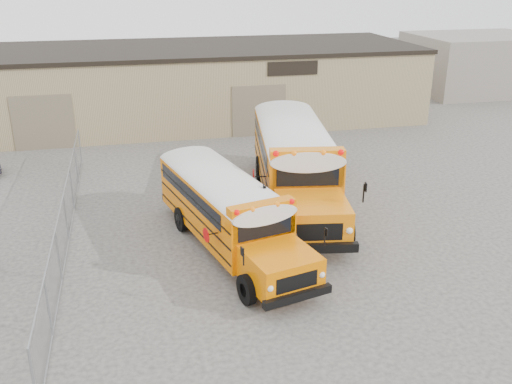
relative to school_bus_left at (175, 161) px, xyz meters
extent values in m
plane|color=#3D3A38|center=(1.69, -6.68, -1.54)|extent=(120.00, 120.00, 0.00)
cube|color=tan|center=(1.69, 13.32, 0.71)|extent=(30.00, 10.00, 4.50)
cube|color=black|center=(1.69, 13.32, 3.01)|extent=(30.20, 10.20, 0.25)
cube|color=black|center=(7.69, 8.30, 2.36)|extent=(3.00, 0.08, 0.80)
cube|color=brown|center=(-6.31, 8.30, -0.04)|extent=(3.20, 0.08, 3.00)
cube|color=brown|center=(5.69, 8.30, -0.04)|extent=(3.20, 0.08, 3.00)
cylinder|color=gray|center=(-4.31, -12.68, -0.64)|extent=(0.07, 0.07, 1.80)
cylinder|color=gray|center=(-4.31, -9.68, -0.64)|extent=(0.07, 0.07, 1.80)
cylinder|color=gray|center=(-4.31, -6.68, -0.64)|extent=(0.07, 0.07, 1.80)
cylinder|color=gray|center=(-4.31, -3.68, -0.64)|extent=(0.07, 0.07, 1.80)
cylinder|color=gray|center=(-4.31, -0.68, -0.64)|extent=(0.07, 0.07, 1.80)
cylinder|color=gray|center=(-4.31, 2.32, -0.64)|extent=(0.07, 0.07, 1.80)
cylinder|color=gray|center=(-4.31, 5.32, -0.64)|extent=(0.07, 0.07, 1.80)
cylinder|color=gray|center=(-4.31, -3.68, 0.24)|extent=(0.05, 18.00, 0.05)
cylinder|color=gray|center=(-4.31, -3.68, -1.49)|extent=(0.05, 18.00, 0.05)
cube|color=gray|center=(-4.31, -3.68, -0.64)|extent=(0.02, 18.00, 1.70)
cube|color=gray|center=(25.69, 17.32, 0.66)|extent=(10.00, 8.00, 4.40)
cube|color=#E56C00|center=(-0.09, 0.38, -0.16)|extent=(3.81, 7.16, 1.84)
cube|color=#E56C00|center=(0.96, -3.89, -0.56)|extent=(2.39, 2.39, 1.03)
cube|color=black|center=(0.72, -2.91, 0.36)|extent=(1.80, 0.49, 0.67)
cube|color=silver|center=(-0.09, 0.38, 0.90)|extent=(3.83, 7.23, 0.36)
cube|color=#E56C00|center=(0.67, -2.71, 0.93)|extent=(2.24, 0.96, 0.32)
sphere|color=#E50705|center=(-0.20, -3.14, 1.03)|extent=(0.18, 0.18, 0.18)
sphere|color=#E50705|center=(1.63, -2.69, 1.03)|extent=(0.18, 0.18, 0.18)
sphere|color=orange|center=(0.31, -3.02, 1.03)|extent=(0.18, 0.18, 0.18)
sphere|color=orange|center=(1.13, -2.81, 1.03)|extent=(0.18, 0.18, 0.18)
cube|color=black|center=(1.21, -4.92, -0.97)|extent=(2.18, 0.72, 0.25)
cube|color=black|center=(-0.92, 3.75, -0.97)|extent=(2.18, 0.70, 0.25)
cube|color=black|center=(-0.09, 0.38, -0.22)|extent=(3.81, 7.04, 0.05)
cube|color=black|center=(-0.16, 0.64, 0.36)|extent=(3.58, 6.12, 0.56)
cylinder|color=black|center=(-0.10, -4.05, -1.08)|extent=(0.47, 0.97, 0.93)
cylinder|color=black|center=(1.97, -3.54, -1.08)|extent=(0.47, 0.97, 0.93)
cylinder|color=black|center=(-1.46, 1.45, -1.08)|extent=(0.47, 0.97, 0.93)
cylinder|color=black|center=(0.62, 1.96, -1.08)|extent=(0.47, 0.97, 0.93)
cylinder|color=#BF0505|center=(-1.02, -2.25, -0.04)|extent=(0.15, 0.49, 0.50)
cube|color=orange|center=(6.10, 5.60, 0.17)|extent=(4.11, 8.78, 2.28)
cube|color=orange|center=(5.22, 0.22, -0.33)|extent=(2.81, 2.81, 1.28)
cube|color=black|center=(5.42, 1.45, 0.81)|extent=(2.26, 0.43, 0.83)
cube|color=silver|center=(6.10, 5.60, 1.48)|extent=(4.12, 8.87, 0.44)
cube|color=orange|center=(5.46, 1.70, 1.51)|extent=(2.78, 0.99, 0.40)
sphere|color=#E50705|center=(4.27, 1.64, 1.65)|extent=(0.22, 0.22, 0.22)
sphere|color=#E50705|center=(6.57, 1.26, 1.65)|extent=(0.22, 0.22, 0.22)
sphere|color=orange|center=(4.90, 1.54, 1.65)|extent=(0.22, 0.22, 0.22)
sphere|color=orange|center=(5.94, 1.37, 1.65)|extent=(0.22, 0.22, 0.22)
cube|color=black|center=(5.01, -1.07, -0.83)|extent=(2.73, 0.68, 0.31)
cube|color=black|center=(6.79, 9.83, -0.83)|extent=(2.72, 0.66, 0.31)
cube|color=black|center=(6.10, 5.60, 0.09)|extent=(4.12, 8.62, 0.07)
cube|color=black|center=(6.15, 5.93, 0.81)|extent=(3.92, 7.47, 0.69)
cylinder|color=black|center=(3.94, 0.56, -0.97)|extent=(0.49, 1.19, 1.16)
cylinder|color=black|center=(6.55, 0.13, -0.97)|extent=(0.49, 1.19, 1.16)
cylinder|color=black|center=(5.07, 7.48, -0.97)|extent=(0.49, 1.19, 1.16)
cylinder|color=black|center=(7.68, 7.05, -0.97)|extent=(0.49, 1.19, 1.16)
cylinder|color=#BF0505|center=(3.77, 3.05, 0.31)|extent=(0.13, 0.62, 0.62)
cube|color=black|center=(2.68, -7.52, -1.00)|extent=(1.17, 1.07, 1.09)
sphere|color=black|center=(2.68, -7.52, -0.50)|extent=(1.20, 1.20, 1.20)
camera|label=1|loc=(-1.81, -23.57, 7.81)|focal=40.00mm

